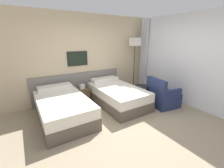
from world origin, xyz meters
The scene contains 9 objects.
ground_plane centered at (0.00, 0.00, 0.00)m, with size 16.00×16.00×0.00m, color gray.
wall_headboard centered at (-0.03, 2.16, 1.30)m, with size 10.00×0.10×2.70m.
wall_window centered at (2.23, -0.08, 1.34)m, with size 0.21×4.63×2.70m.
bed_near_door centered at (-1.22, 1.11, 0.28)m, with size 1.13×1.99×0.68m.
bed_near_window centered at (0.41, 1.11, 0.28)m, with size 1.13×1.99×0.68m.
nightstand centered at (-0.40, 1.87, 0.22)m, with size 0.41×0.35×0.56m.
floor_lamp centered at (1.60, 1.76, 1.73)m, with size 0.30×0.30×1.98m.
side_table centered at (1.16, 0.84, 0.37)m, with size 0.43×0.43×0.54m.
armchair centered at (1.51, 0.29, 0.28)m, with size 0.81×0.85×0.87m.
Camera 1 is at (-1.98, -2.45, 1.94)m, focal length 24.00 mm.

